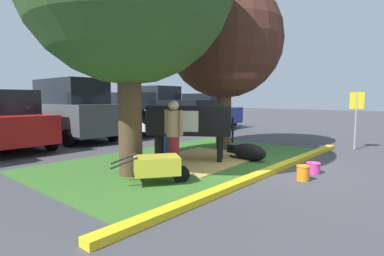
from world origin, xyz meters
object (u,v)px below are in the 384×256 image
person_visitor_near (168,128)px  pickup_truck_black (170,110)px  shade_tree_right (224,40)px  wheelbarrow (158,166)px  person_handler (174,134)px  sedan_blue (204,111)px  sedan_red (4,121)px  parking_sign (356,109)px  bucket_orange (303,173)px  suv_black (71,110)px  cow_holstein (185,121)px  calf_lying (248,152)px  hatchback_white (129,114)px  bucket_pink (313,168)px

person_visitor_near → pickup_truck_black: pickup_truck_black is taller
shade_tree_right → wheelbarrow: 5.80m
person_handler → sedan_blue: (9.51, 6.65, 0.07)m
sedan_red → parking_sign: bearing=-49.5°
person_handler → sedan_blue: bearing=35.0°
pickup_truck_black → sedan_red: bearing=-177.6°
bucket_orange → suv_black: 9.67m
cow_holstein → calf_lying: cow_holstein is taller
hatchback_white → parking_sign: bearing=-77.1°
person_handler → wheelbarrow: 1.09m
shade_tree_right → parking_sign: (2.73, -3.53, -2.32)m
shade_tree_right → cow_holstein: bearing=-171.2°
cow_holstein → bucket_pink: (0.87, -3.23, -0.99)m
parking_sign → bucket_pink: parking_sign is taller
shade_tree_right → bucket_pink: size_ratio=17.06×
shade_tree_right → parking_sign: 5.03m
person_handler → bucket_pink: bearing=-49.2°
calf_lying → pickup_truck_black: 8.85m
calf_lying → hatchback_white: size_ratio=0.30×
sedan_red → suv_black: suv_black is taller
calf_lying → parking_sign: parking_sign is taller
shade_tree_right → calf_lying: bearing=-125.8°
calf_lying → shade_tree_right: bearing=54.2°
calf_lying → wheelbarrow: size_ratio=0.91×
person_handler → hatchback_white: size_ratio=0.39×
parking_sign → sedan_blue: 9.58m
person_visitor_near → bucket_pink: bearing=-86.3°
hatchback_white → bucket_orange: bearing=-106.5°
cow_holstein → pickup_truck_black: (5.67, 6.26, -0.01)m
person_visitor_near → wheelbarrow: 3.67m
person_handler → suv_black: size_ratio=0.37×
person_visitor_near → suv_black: suv_black is taller
parking_sign → bucket_orange: 5.18m
bucket_pink → hatchback_white: bearing=77.8°
cow_holstein → sedan_blue: sedan_blue is taller
cow_holstein → shade_tree_right: bearing=8.8°
bucket_orange → hatchback_white: hatchback_white is taller
person_visitor_near → hatchback_white: 5.57m
cow_holstein → person_handler: 1.48m
person_handler → person_visitor_near: 2.76m
bucket_pink → hatchback_white: 9.83m
shade_tree_right → bucket_orange: size_ratio=17.42×
sedan_red → bucket_pink: bearing=-69.0°
sedan_blue → shade_tree_right: bearing=-136.7°
pickup_truck_black → sedan_blue: pickup_truck_black is taller
suv_black → person_visitor_near: bearing=-83.3°
calf_lying → parking_sign: bearing=-25.0°
calf_lying → bucket_orange: (-1.09, -1.97, -0.07)m
cow_holstein → pickup_truck_black: 8.45m
cow_holstein → person_visitor_near: cow_holstein is taller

